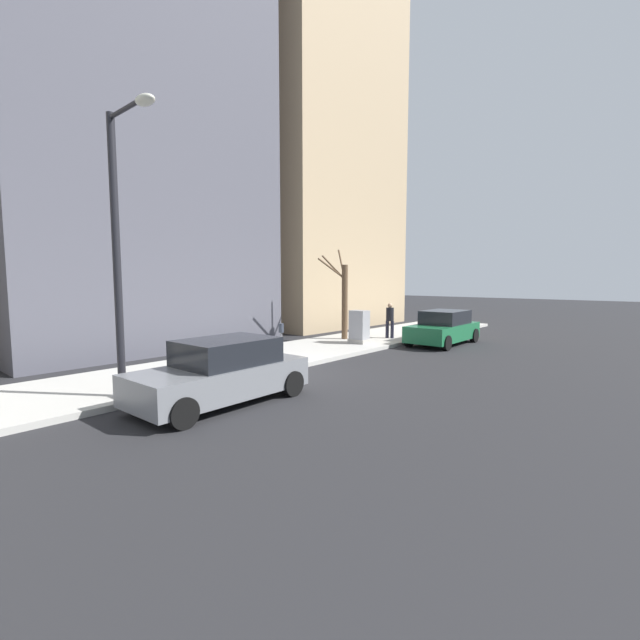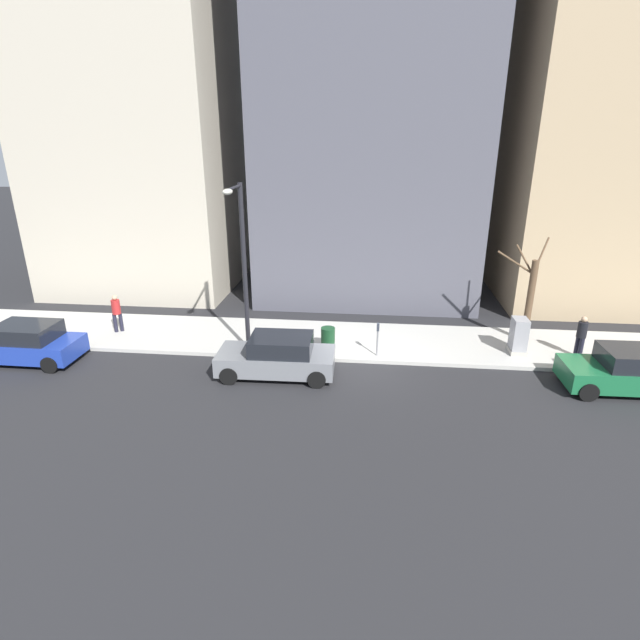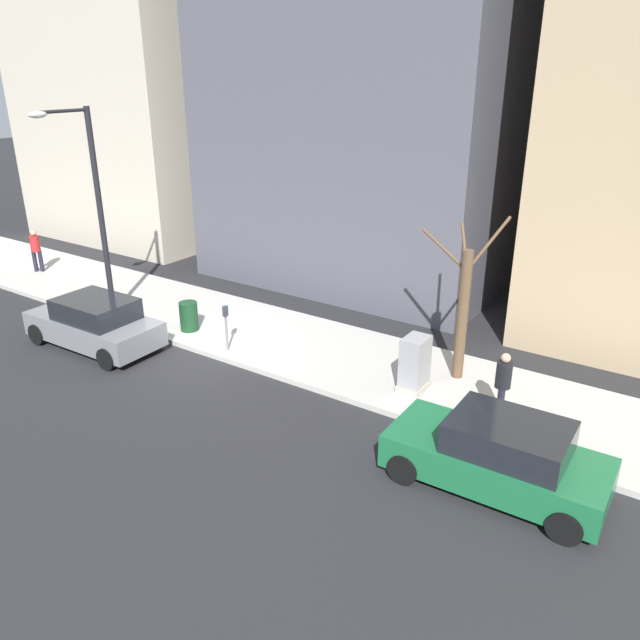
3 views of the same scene
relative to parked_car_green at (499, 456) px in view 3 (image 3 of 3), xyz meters
name	(u,v)px [view 3 (image 3 of 3)]	position (x,y,z in m)	size (l,w,h in m)	color
ground_plane	(202,355)	(1.19, 9.13, -0.74)	(120.00, 120.00, 0.00)	#232326
sidewalk	(246,330)	(3.19, 9.13, -0.66)	(4.00, 36.00, 0.15)	#B2AFA8
parked_car_green	(499,456)	(0.00, 0.00, 0.00)	(1.99, 4.23, 1.52)	#196038
parked_car_grey	(95,323)	(-0.11, 12.11, 0.00)	(2.00, 4.24, 1.52)	slate
parking_meter	(226,323)	(1.64, 8.52, 0.24)	(0.14, 0.10, 1.35)	slate
utility_box	(415,365)	(2.49, 3.02, 0.11)	(0.83, 0.61, 1.43)	#A8A399
streetlamp	(91,197)	(1.47, 13.65, 3.28)	(1.97, 0.32, 6.50)	black
bare_tree	(463,309)	(3.83, 2.41, 1.31)	(1.08, 2.11, 4.21)	brown
trash_bin	(189,316)	(2.09, 10.48, -0.14)	(0.56, 0.56, 0.90)	#14381E
pedestrian_near_meter	(503,382)	(2.34, 0.76, 0.35)	(0.39, 0.36, 1.66)	#1E1E2D
pedestrian_midblock	(36,248)	(3.01, 19.75, 0.35)	(0.36, 0.36, 1.66)	#1E1E2D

